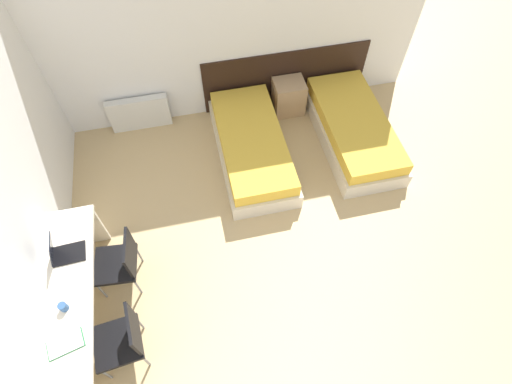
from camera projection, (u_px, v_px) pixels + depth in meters
wall_back at (222, 33)px, 5.34m from camera, size 5.82×0.05×2.70m
wall_left at (11, 211)px, 3.78m from camera, size 0.05×5.58×2.70m
headboard_panel at (286, 77)px, 6.17m from camera, size 2.57×0.03×0.93m
bed_near_window at (252, 147)px, 5.70m from camera, size 0.94×2.04×0.46m
bed_near_door at (353, 129)px, 5.89m from camera, size 0.94×2.04×0.46m
nightstand at (289, 97)px, 6.20m from camera, size 0.46×0.39×0.55m
radiator at (140, 113)px, 6.00m from camera, size 0.90×0.12×0.54m
desk at (71, 303)px, 4.04m from camera, size 0.54×2.10×0.77m
chair_near_laptop at (120, 261)px, 4.44m from camera, size 0.51×0.51×0.86m
chair_near_notebook at (123, 339)px, 3.97m from camera, size 0.51×0.51×0.86m
laptop at (63, 252)px, 4.10m from camera, size 0.34×0.25×0.33m
open_notebook at (65, 344)px, 3.65m from camera, size 0.36×0.26×0.02m
mug at (63, 307)px, 3.80m from camera, size 0.08×0.08×0.09m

